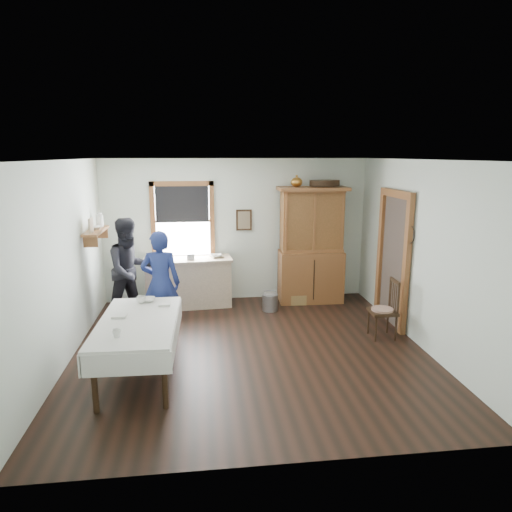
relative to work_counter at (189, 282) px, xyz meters
name	(u,v)px	position (x,y,z in m)	size (l,w,h in m)	color
room	(250,260)	(0.92, -2.11, 0.89)	(5.01, 5.01, 2.70)	black
window	(183,217)	(-0.08, 0.35, 1.18)	(1.18, 0.07, 1.48)	white
doorway	(394,255)	(3.38, -1.26, 0.71)	(0.09, 1.14, 2.22)	#473B32
wall_shelf	(96,229)	(-1.45, -0.57, 1.12)	(0.24, 1.00, 0.44)	brown
framed_picture	(244,220)	(1.07, 0.35, 1.09)	(0.30, 0.04, 0.40)	black
rug_beater	(411,226)	(3.37, -1.81, 1.26)	(0.27, 0.27, 0.01)	black
work_counter	(189,282)	(0.00, 0.00, 0.00)	(1.59, 0.60, 0.91)	#CCAE8D
china_hutch	(311,245)	(2.31, 0.04, 0.64)	(1.28, 0.61, 2.19)	brown
dining_table	(139,348)	(-0.56, -2.70, -0.08)	(0.99, 1.87, 0.75)	silver
spindle_chair	(383,309)	(2.99, -1.87, 0.01)	(0.42, 0.42, 0.92)	black
pail	(270,302)	(1.46, -0.43, -0.30)	(0.28, 0.28, 0.30)	#93959A
wicker_basket	(297,299)	(2.03, -0.12, -0.36)	(0.32, 0.23, 0.19)	#AA8D4D
woman_blue	(161,287)	(-0.38, -1.31, 0.31)	(0.56, 0.37, 1.53)	navy
figure_dark	(131,274)	(-0.94, -0.62, 0.36)	(0.79, 0.62, 1.63)	black
table_cup_a	(141,300)	(-0.59, -2.02, 0.34)	(0.13, 0.13, 0.10)	white
table_cup_b	(117,333)	(-0.72, -3.23, 0.34)	(0.10, 0.10, 0.09)	white
table_bowl	(148,299)	(-0.50, -1.96, 0.32)	(0.22, 0.22, 0.05)	white
counter_book	(211,257)	(0.42, 0.03, 0.47)	(0.18, 0.24, 0.02)	#7D6D53
counter_bowl	(216,256)	(0.52, 0.01, 0.49)	(0.20, 0.20, 0.06)	white
shelf_bowl	(96,228)	(-1.45, -0.56, 1.14)	(0.22, 0.22, 0.05)	white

